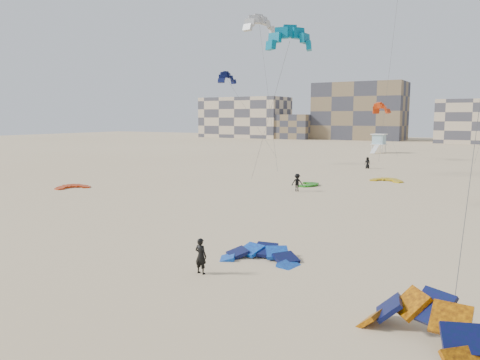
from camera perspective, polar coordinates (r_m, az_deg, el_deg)
The scene contains 17 objects.
ground at distance 21.70m, azimuth -7.34°, elevation -11.67°, with size 320.00×320.00×0.00m, color #D3B88D.
kite_ground_blue at distance 23.97m, azimuth 2.46°, elevation -9.72°, with size 3.84×3.90×1.15m, color blue, non-canonical shape.
kite_ground_orange at distance 16.97m, azimuth 20.96°, elevation -17.84°, with size 4.04×3.44×2.29m, color orange, non-canonical shape.
kite_ground_red at distance 50.49m, azimuth -19.72°, elevation -0.93°, with size 3.00×3.17×0.52m, color #BF2C00, non-canonical shape.
kite_ground_green at distance 49.99m, azimuth 8.27°, elevation -0.64°, with size 2.90×3.08×0.44m, color #1D8115, non-canonical shape.
kite_ground_yellow at distance 55.13m, azimuth 17.42°, elevation -0.14°, with size 3.26×3.42×0.49m, color orange, non-canonical shape.
kitesurfer_main at distance 21.82m, azimuth -4.81°, elevation -9.21°, with size 0.61×0.40×1.68m, color black.
kitesurfer_c at distance 45.70m, azimuth 6.99°, elevation -0.31°, with size 1.11×0.64×1.73m, color black.
kitesurfer_e at distance 68.02m, azimuth 15.28°, elevation 2.04°, with size 0.78×0.51×1.60m, color black.
kite_fly_teal_a at distance 38.39m, azimuth 6.10°, elevation 16.53°, with size 9.10×8.43×13.21m.
kite_fly_grey at distance 59.86m, azimuth 2.39°, elevation 18.32°, with size 7.39×6.88×18.77m.
kite_fly_navy at distance 72.04m, azimuth -1.59°, elevation 12.23°, with size 9.52×3.84×13.13m.
kite_fly_red at distance 82.43m, azimuth 16.82°, elevation 8.27°, with size 6.69×7.64×9.06m.
lifeguard_tower_far at distance 98.41m, azimuth 16.56°, elevation 4.29°, with size 2.93×5.34×3.82m.
condo_west_a at distance 167.89m, azimuth 0.59°, elevation 7.62°, with size 30.00×15.00×14.00m, color beige.
condo_west_b at distance 156.13m, azimuth 14.37°, elevation 8.12°, with size 28.00×14.00×18.00m, color #7A6649.
condo_fill_left at distance 157.22m, azimuth 6.63°, elevation 6.48°, with size 12.00×10.00×8.00m, color #7A6649.
Camera 1 is at (12.51, -16.22, 7.17)m, focal length 35.00 mm.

